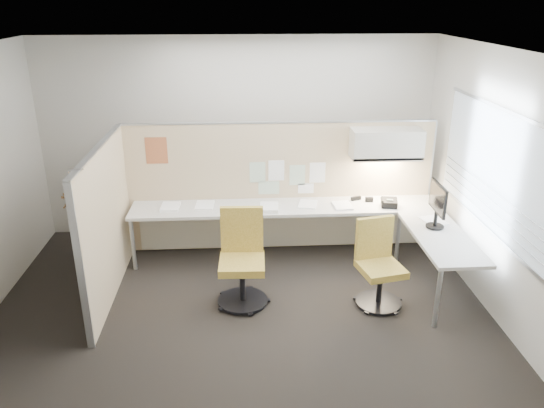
{
  "coord_description": "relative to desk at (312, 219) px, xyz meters",
  "views": [
    {
      "loc": [
        0.04,
        -5.1,
        3.28
      ],
      "look_at": [
        0.4,
        0.8,
        0.95
      ],
      "focal_mm": 35.0,
      "sensor_mm": 36.0,
      "label": 1
    }
  ],
  "objects": [
    {
      "name": "paper_stack_5",
      "position": [
        1.41,
        -0.48,
        0.14
      ],
      "size": [
        0.3,
        0.35,
        0.02
      ],
      "primitive_type": "cube",
      "rotation": [
        0.0,
        0.0,
        0.28
      ],
      "color": "white",
      "rests_on": "desk"
    },
    {
      "name": "ceiling",
      "position": [
        -0.93,
        -1.13,
        2.2
      ],
      "size": [
        5.5,
        4.5,
        0.01
      ],
      "primitive_type": "cube",
      "color": "white",
      "rests_on": "wall_back"
    },
    {
      "name": "wall_front",
      "position": [
        -0.93,
        -3.38,
        0.8
      ],
      "size": [
        5.5,
        0.02,
        2.8
      ],
      "primitive_type": "cube",
      "color": "beige",
      "rests_on": "ground"
    },
    {
      "name": "paper_stack_1",
      "position": [
        -1.38,
        0.2,
        0.14
      ],
      "size": [
        0.24,
        0.31,
        0.02
      ],
      "primitive_type": "cube",
      "rotation": [
        0.0,
        0.0,
        -0.05
      ],
      "color": "white",
      "rests_on": "desk"
    },
    {
      "name": "tape_dispenser",
      "position": [
        0.79,
        0.23,
        0.16
      ],
      "size": [
        0.1,
        0.06,
        0.06
      ],
      "primitive_type": "cube",
      "rotation": [
        0.0,
        0.0,
        -0.05
      ],
      "color": "black",
      "rests_on": "desk"
    },
    {
      "name": "wall_back",
      "position": [
        -0.93,
        1.12,
        0.8
      ],
      "size": [
        5.5,
        0.02,
        2.8
      ],
      "primitive_type": "cube",
      "color": "beige",
      "rests_on": "ground"
    },
    {
      "name": "paper_stack_3",
      "position": [
        -0.04,
        0.17,
        0.14
      ],
      "size": [
        0.29,
        0.34,
        0.02
      ],
      "primitive_type": "cube",
      "rotation": [
        0.0,
        0.0,
        -0.22
      ],
      "color": "white",
      "rests_on": "desk"
    },
    {
      "name": "floor",
      "position": [
        -0.93,
        -1.13,
        -0.61
      ],
      "size": [
        5.5,
        4.5,
        0.01
      ],
      "primitive_type": "cube",
      "color": "black",
      "rests_on": "ground"
    },
    {
      "name": "desk",
      "position": [
        0.0,
        0.0,
        0.0
      ],
      "size": [
        4.0,
        2.07,
        0.73
      ],
      "color": "beige",
      "rests_on": "floor"
    },
    {
      "name": "overhead_bin",
      "position": [
        0.97,
        0.26,
        0.91
      ],
      "size": [
        0.9,
        0.36,
        0.38
      ],
      "primitive_type": "cube",
      "color": "beige",
      "rests_on": "partition_back"
    },
    {
      "name": "partition_back",
      "position": [
        -0.38,
        0.47,
        0.27
      ],
      "size": [
        4.1,
        0.06,
        1.75
      ],
      "primitive_type": "cube",
      "color": "#CAB28C",
      "rests_on": "floor"
    },
    {
      "name": "stapler",
      "position": [
        0.63,
        0.3,
        0.15
      ],
      "size": [
        0.15,
        0.08,
        0.05
      ],
      "primitive_type": "cube",
      "rotation": [
        0.0,
        0.0,
        0.34
      ],
      "color": "black",
      "rests_on": "desk"
    },
    {
      "name": "chair_left",
      "position": [
        -0.91,
        -0.92,
        -0.1
      ],
      "size": [
        0.57,
        0.57,
        1.07
      ],
      "rotation": [
        0.0,
        0.0,
        -0.03
      ],
      "color": "black",
      "rests_on": "floor"
    },
    {
      "name": "monitor",
      "position": [
        1.37,
        -0.65,
        0.44
      ],
      "size": [
        0.21,
        0.51,
        0.53
      ],
      "rotation": [
        0.0,
        0.0,
        1.54
      ],
      "color": "black",
      "rests_on": "desk"
    },
    {
      "name": "poster",
      "position": [
        -1.98,
        0.44,
        0.82
      ],
      "size": [
        0.28,
        0.0,
        0.35
      ],
      "primitive_type": "cube",
      "color": "orange",
      "rests_on": "partition_back"
    },
    {
      "name": "phone",
      "position": [
        1.0,
        0.04,
        0.18
      ],
      "size": [
        0.24,
        0.23,
        0.12
      ],
      "rotation": [
        0.0,
        0.0,
        -0.19
      ],
      "color": "black",
      "rests_on": "desk"
    },
    {
      "name": "task_light_strip",
      "position": [
        0.97,
        0.26,
        0.7
      ],
      "size": [
        0.6,
        0.06,
        0.02
      ],
      "primitive_type": "cube",
      "color": "#FFEABF",
      "rests_on": "overhead_bin"
    },
    {
      "name": "chair_right",
      "position": [
        0.61,
        -1.05,
        -0.15
      ],
      "size": [
        0.54,
        0.56,
        0.98
      ],
      "rotation": [
        0.0,
        0.0,
        0.21
      ],
      "color": "black",
      "rests_on": "floor"
    },
    {
      "name": "partition_left",
      "position": [
        -2.43,
        -0.63,
        0.27
      ],
      "size": [
        0.06,
        2.2,
        1.75
      ],
      "primitive_type": "cube",
      "color": "#CAB28C",
      "rests_on": "floor"
    },
    {
      "name": "pinned_papers",
      "position": [
        -0.3,
        0.44,
        0.43
      ],
      "size": [
        1.01,
        0.0,
        0.47
      ],
      "color": "#8CBF8C",
      "rests_on": "partition_back"
    },
    {
      "name": "wall_right",
      "position": [
        1.82,
        -1.13,
        0.8
      ],
      "size": [
        0.02,
        4.5,
        2.8
      ],
      "primitive_type": "cube",
      "color": "beige",
      "rests_on": "ground"
    },
    {
      "name": "paper_stack_0",
      "position": [
        -1.82,
        0.16,
        0.14
      ],
      "size": [
        0.24,
        0.31,
        0.03
      ],
      "primitive_type": "cube",
      "rotation": [
        0.0,
        0.0,
        -0.03
      ],
      "color": "white",
      "rests_on": "desk"
    },
    {
      "name": "paper_stack_4",
      "position": [
        0.41,
        0.08,
        0.14
      ],
      "size": [
        0.25,
        0.31,
        0.02
      ],
      "primitive_type": "cube",
      "rotation": [
        0.0,
        0.0,
        0.07
      ],
      "color": "white",
      "rests_on": "desk"
    },
    {
      "name": "window_pane",
      "position": [
        1.79,
        -1.13,
        0.95
      ],
      "size": [
        0.01,
        2.8,
        1.3
      ],
      "primitive_type": "cube",
      "color": "#8E9CA5",
      "rests_on": "wall_right"
    },
    {
      "name": "paper_stack_2",
      "position": [
        -0.55,
        0.04,
        0.15
      ],
      "size": [
        0.25,
        0.32,
        0.05
      ],
      "primitive_type": "cube",
      "rotation": [
        0.0,
        0.0,
        -0.07
      ],
      "color": "white",
      "rests_on": "desk"
    },
    {
      "name": "coat_hook",
      "position": [
        -2.51,
        -1.44,
        0.82
      ],
      "size": [
        0.18,
        0.44,
        1.33
      ],
      "color": "silver",
      "rests_on": "partition_left"
    }
  ]
}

